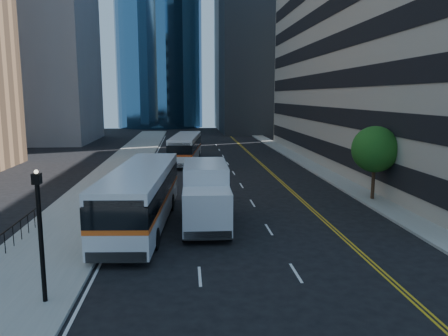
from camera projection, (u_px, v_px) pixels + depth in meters
name	position (u px, v px, depth m)	size (l,w,h in m)	color
ground	(266.00, 242.00, 22.04)	(160.00, 160.00, 0.00)	black
sidewalk_west	(124.00, 166.00, 45.71)	(5.00, 90.00, 0.15)	gray
sidewalk_east	(306.00, 163.00, 47.37)	(2.00, 90.00, 0.15)	gray
midrise_west	(30.00, 30.00, 67.91)	(18.00, 18.00, 35.00)	gray
street_tree	(375.00, 149.00, 30.08)	(3.20, 3.20, 5.10)	#332114
lamp_post	(40.00, 231.00, 14.93)	(0.28, 0.28, 4.56)	black
bus_front	(141.00, 195.00, 24.39)	(3.72, 13.03, 3.32)	silver
bus_rear	(186.00, 148.00, 48.24)	(3.77, 11.84, 3.00)	silver
box_truck	(206.00, 194.00, 24.64)	(2.64, 7.23, 3.44)	silver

